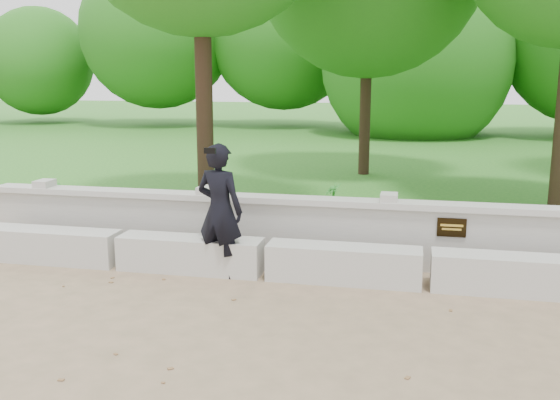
# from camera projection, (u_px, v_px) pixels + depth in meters

# --- Properties ---
(ground) EXTENTS (80.00, 80.00, 0.00)m
(ground) POSITION_uv_depth(u_px,v_px,m) (428.00, 355.00, 5.71)
(ground) COLOR #9A7C5E
(ground) RESTS_ON ground
(lawn) EXTENTS (40.00, 22.00, 0.25)m
(lawn) POSITION_uv_depth(u_px,v_px,m) (421.00, 154.00, 19.10)
(lawn) COLOR #246620
(lawn) RESTS_ON ground
(concrete_bench) EXTENTS (11.90, 0.45, 0.45)m
(concrete_bench) POSITION_uv_depth(u_px,v_px,m) (427.00, 269.00, 7.49)
(concrete_bench) COLOR beige
(concrete_bench) RESTS_ON ground
(parapet_wall) EXTENTS (12.50, 0.35, 0.90)m
(parapet_wall) POSITION_uv_depth(u_px,v_px,m) (427.00, 235.00, 8.11)
(parapet_wall) COLOR #B1AFA7
(parapet_wall) RESTS_ON ground
(man_main) EXTENTS (0.70, 0.64, 1.70)m
(man_main) POSITION_uv_depth(u_px,v_px,m) (220.00, 211.00, 7.80)
(man_main) COLOR black
(man_main) RESTS_ON ground
(shrub_a) EXTENTS (0.36, 0.33, 0.57)m
(shrub_a) POSITION_uv_depth(u_px,v_px,m) (59.00, 201.00, 9.95)
(shrub_a) COLOR #31882E
(shrub_a) RESTS_ON lawn
(shrub_d) EXTENTS (0.40, 0.42, 0.60)m
(shrub_d) POSITION_uv_depth(u_px,v_px,m) (333.00, 202.00, 9.84)
(shrub_d) COLOR #31882E
(shrub_d) RESTS_ON lawn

